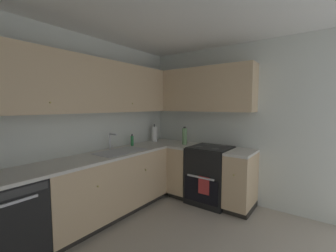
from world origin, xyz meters
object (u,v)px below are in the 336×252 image
(soap_bottle, at_px, (132,141))
(paper_towel_roll, at_px, (154,134))
(oil_bottle, at_px, (185,136))
(oven_range, at_px, (210,174))
(dishwasher, at_px, (4,224))

(soap_bottle, bearing_deg, paper_towel_roll, -2.08)
(soap_bottle, distance_m, oil_bottle, 0.88)
(soap_bottle, height_order, paper_towel_roll, paper_towel_roll)
(oven_range, bearing_deg, soap_bottle, 119.14)
(oil_bottle, bearing_deg, soap_bottle, 133.44)
(dishwasher, relative_size, oven_range, 0.82)
(oven_range, bearing_deg, dishwasher, 159.36)
(oven_range, height_order, paper_towel_roll, paper_towel_roll)
(oven_range, xyz_separation_m, soap_bottle, (-0.62, 1.12, 0.51))
(dishwasher, xyz_separation_m, soap_bottle, (1.87, 0.18, 0.54))
(oven_range, relative_size, oil_bottle, 3.41)
(oven_range, relative_size, soap_bottle, 5.46)
(oil_bottle, bearing_deg, paper_towel_roll, 95.16)
(dishwasher, bearing_deg, oil_bottle, -10.51)
(paper_towel_roll, bearing_deg, soap_bottle, 177.92)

